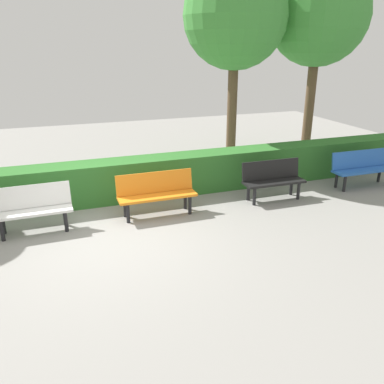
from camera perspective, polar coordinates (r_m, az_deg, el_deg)
ground_plane at (r=7.34m, az=-11.45°, el=-6.35°), size 22.46×22.46×0.00m
bench_blue at (r=10.44m, az=23.29°, el=3.36°), size 1.59×0.47×0.86m
bench_black at (r=8.94m, az=11.54°, el=1.94°), size 1.40×0.48×0.86m
bench_orange at (r=7.98m, az=-5.15°, el=0.02°), size 1.57×0.46×0.86m
bench_white at (r=7.78m, az=-21.97°, el=-2.03°), size 1.39×0.50×0.86m
hedge_row at (r=8.99m, az=-6.21°, el=2.13°), size 18.46×0.67×0.89m
tree_near at (r=12.33m, az=17.76°, el=22.96°), size 2.73×2.73×5.37m
tree_mid at (r=11.13m, az=6.23°, el=23.76°), size 2.69×2.69×5.29m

